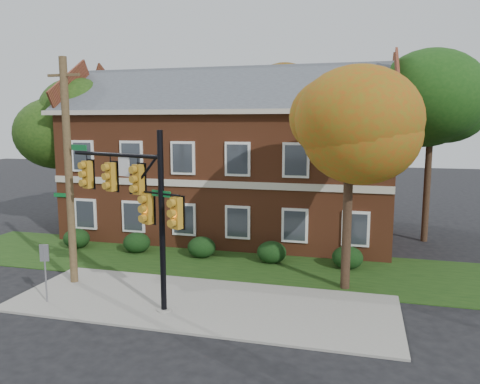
% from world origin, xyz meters
% --- Properties ---
extents(ground, '(120.00, 120.00, 0.00)m').
position_xyz_m(ground, '(0.00, 0.00, 0.00)').
color(ground, black).
rests_on(ground, ground).
extents(sidewalk, '(14.00, 5.00, 0.08)m').
position_xyz_m(sidewalk, '(0.00, 1.00, 0.04)').
color(sidewalk, gray).
rests_on(sidewalk, ground).
extents(grass_strip, '(30.00, 6.00, 0.04)m').
position_xyz_m(grass_strip, '(0.00, 6.00, 0.02)').
color(grass_strip, '#193811').
rests_on(grass_strip, ground).
extents(apartment_building, '(18.80, 8.80, 9.74)m').
position_xyz_m(apartment_building, '(-2.00, 11.95, 4.99)').
color(apartment_building, brown).
rests_on(apartment_building, ground).
extents(hedge_far_left, '(1.40, 1.26, 1.05)m').
position_xyz_m(hedge_far_left, '(-9.00, 6.70, 0.53)').
color(hedge_far_left, black).
rests_on(hedge_far_left, ground).
extents(hedge_left, '(1.40, 1.26, 1.05)m').
position_xyz_m(hedge_left, '(-5.50, 6.70, 0.53)').
color(hedge_left, black).
rests_on(hedge_left, ground).
extents(hedge_center, '(1.40, 1.26, 1.05)m').
position_xyz_m(hedge_center, '(-2.00, 6.70, 0.53)').
color(hedge_center, black).
rests_on(hedge_center, ground).
extents(hedge_right, '(1.40, 1.26, 1.05)m').
position_xyz_m(hedge_right, '(1.50, 6.70, 0.53)').
color(hedge_right, black).
rests_on(hedge_right, ground).
extents(hedge_far_right, '(1.40, 1.26, 1.05)m').
position_xyz_m(hedge_far_right, '(5.00, 6.70, 0.53)').
color(hedge_far_right, black).
rests_on(hedge_far_right, ground).
extents(tree_near_right, '(4.50, 4.25, 8.58)m').
position_xyz_m(tree_near_right, '(5.22, 3.87, 6.67)').
color(tree_near_right, black).
rests_on(tree_near_right, ground).
extents(tree_left_rear, '(5.40, 5.10, 8.88)m').
position_xyz_m(tree_left_rear, '(-11.73, 10.84, 6.68)').
color(tree_left_rear, black).
rests_on(tree_left_rear, ground).
extents(tree_right_rear, '(6.30, 5.95, 10.62)m').
position_xyz_m(tree_right_rear, '(9.31, 12.81, 8.12)').
color(tree_right_rear, black).
rests_on(tree_right_rear, ground).
extents(tree_far_rear, '(6.84, 6.46, 11.52)m').
position_xyz_m(tree_far_rear, '(-0.66, 19.79, 8.84)').
color(tree_far_rear, black).
rests_on(tree_far_rear, ground).
extents(traffic_signal, '(5.37, 2.12, 6.34)m').
position_xyz_m(traffic_signal, '(-2.07, 0.32, 3.93)').
color(traffic_signal, gray).
rests_on(traffic_signal, ground).
extents(utility_pole, '(1.42, 0.31, 9.11)m').
position_xyz_m(utility_pole, '(-5.84, 1.81, 4.62)').
color(utility_pole, '#493A22').
rests_on(utility_pole, ground).
extents(sign_post, '(0.32, 0.14, 2.23)m').
position_xyz_m(sign_post, '(-5.50, -0.38, 1.51)').
color(sign_post, slate).
rests_on(sign_post, ground).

